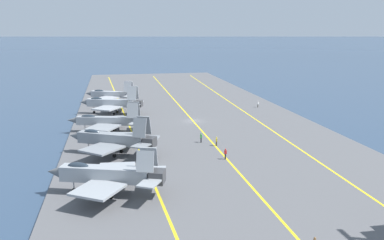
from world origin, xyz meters
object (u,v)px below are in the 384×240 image
at_px(crew_red_vest, 225,153).
at_px(crew_yellow_vest, 216,141).
at_px(parked_jet_fourth, 112,103).
at_px(crew_green_vest, 201,137).
at_px(parked_jet_fifth, 112,94).
at_px(crew_white_vest, 258,104).
at_px(parked_jet_second, 113,139).
at_px(parked_jet_nearest, 107,174).
at_px(parked_jet_third, 108,121).

distance_m(crew_red_vest, crew_yellow_vest, 7.74).
height_order(parked_jet_fourth, crew_green_vest, parked_jet_fourth).
relative_size(parked_jet_fourth, parked_jet_fifth, 1.05).
bearing_deg(crew_white_vest, parked_jet_second, 132.36).
height_order(parked_jet_nearest, crew_yellow_vest, parked_jet_nearest).
bearing_deg(crew_green_vest, crew_yellow_vest, -140.28).
xyz_separation_m(parked_jet_third, crew_yellow_vest, (-13.86, -19.13, -1.43)).
distance_m(parked_jet_second, parked_jet_third, 15.75).
xyz_separation_m(parked_jet_second, crew_green_vest, (4.55, -15.99, -1.77)).
distance_m(crew_red_vest, crew_green_vest, 10.55).
distance_m(parked_jet_nearest, crew_white_vest, 64.53).
distance_m(parked_jet_nearest, parked_jet_fourth, 50.26).
xyz_separation_m(crew_green_vest, crew_yellow_vest, (-2.69, -2.24, -0.05)).
relative_size(parked_jet_fourth, crew_green_vest, 8.90).
relative_size(parked_jet_third, crew_red_vest, 8.89).
relative_size(parked_jet_third, crew_white_vest, 9.27).
relative_size(parked_jet_second, crew_red_vest, 8.63).
xyz_separation_m(parked_jet_fourth, crew_green_vest, (-29.08, -15.99, -1.78)).
bearing_deg(parked_jet_fifth, parked_jet_third, 178.47).
bearing_deg(parked_jet_third, parked_jet_nearest, -179.89).
bearing_deg(parked_jet_fourth, crew_red_vest, -155.84).
height_order(parked_jet_nearest, parked_jet_second, parked_jet_second).
relative_size(parked_jet_third, parked_jet_fourth, 1.00).
relative_size(crew_yellow_vest, crew_white_vest, 0.98).
distance_m(parked_jet_third, crew_yellow_vest, 23.66).
bearing_deg(parked_jet_fourth, parked_jet_third, 177.11).
height_order(parked_jet_second, crew_white_vest, parked_jet_second).
distance_m(parked_jet_nearest, crew_green_vest, 27.10).
xyz_separation_m(parked_jet_second, parked_jet_fourth, (33.63, -0.01, 0.01)).
relative_size(parked_jet_fifth, crew_red_vest, 8.46).
bearing_deg(crew_red_vest, parked_jet_nearest, 120.11).
relative_size(parked_jet_fifth, crew_white_vest, 8.82).
distance_m(crew_yellow_vest, crew_white_vest, 38.47).
bearing_deg(parked_jet_fifth, crew_yellow_vest, -158.92).
distance_m(parked_jet_fifth, crew_green_vest, 47.42).
bearing_deg(crew_red_vest, parked_jet_third, 40.79).
bearing_deg(parked_jet_nearest, crew_yellow_vest, -45.89).
distance_m(parked_jet_second, crew_red_vest, 18.75).
height_order(parked_jet_nearest, parked_jet_fourth, parked_jet_fourth).
relative_size(parked_jet_fifth, crew_yellow_vest, 8.99).
bearing_deg(parked_jet_fourth, parked_jet_nearest, 179.04).
bearing_deg(crew_green_vest, crew_red_vest, -170.58).
bearing_deg(parked_jet_nearest, crew_white_vest, -37.17).
height_order(parked_jet_fifth, crew_white_vest, parked_jet_fifth).
height_order(parked_jet_second, parked_jet_third, parked_jet_second).
distance_m(parked_jet_third, crew_green_vest, 20.29).
height_order(parked_jet_second, parked_jet_fourth, parked_jet_fourth).
height_order(parked_jet_second, crew_green_vest, parked_jet_second).
bearing_deg(crew_red_vest, crew_green_vest, 9.42).
bearing_deg(crew_green_vest, parked_jet_nearest, 141.52).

